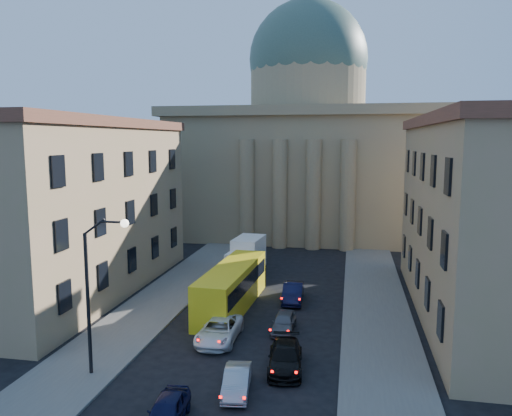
{
  "coord_description": "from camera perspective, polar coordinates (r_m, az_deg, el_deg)",
  "views": [
    {
      "loc": [
        6.38,
        -15.91,
        12.91
      ],
      "look_at": [
        -0.09,
        17.82,
        8.22
      ],
      "focal_mm": 35.0,
      "sensor_mm": 36.0,
      "label": 1
    }
  ],
  "objects": [
    {
      "name": "sidewalk_left",
      "position": [
        39.19,
        -12.36,
        -11.53
      ],
      "size": [
        5.0,
        60.0,
        0.15
      ],
      "primitive_type": "cube",
      "color": "#5D5A55",
      "rests_on": "ground"
    },
    {
      "name": "sidewalk_right",
      "position": [
        36.32,
        13.86,
        -13.16
      ],
      "size": [
        5.0,
        60.0,
        0.15
      ],
      "primitive_type": "cube",
      "color": "#5D5A55",
      "rests_on": "ground"
    },
    {
      "name": "church",
      "position": [
        71.67,
        5.8,
        6.91
      ],
      "size": [
        68.02,
        28.76,
        36.6
      ],
      "color": "#8A7255",
      "rests_on": "ground"
    },
    {
      "name": "building_left",
      "position": [
        44.88,
        -20.64,
        0.25
      ],
      "size": [
        11.6,
        26.6,
        14.7
      ],
      "color": "#9E7C5D",
      "rests_on": "ground"
    },
    {
      "name": "building_right",
      "position": [
        39.75,
        26.24,
        -0.97
      ],
      "size": [
        11.6,
        26.6,
        14.7
      ],
      "color": "#9E7C5D",
      "rests_on": "ground"
    },
    {
      "name": "street_lamp",
      "position": [
        28.43,
        -17.8,
        -8.17
      ],
      "size": [
        2.62,
        0.44,
        8.83
      ],
      "color": "black",
      "rests_on": "ground"
    },
    {
      "name": "car_left_near",
      "position": [
        24.87,
        -10.12,
        -21.86
      ],
      "size": [
        1.88,
        4.01,
        1.33
      ],
      "primitive_type": "imported",
      "rotation": [
        0.0,
        0.0,
        0.08
      ],
      "color": "black",
      "rests_on": "ground"
    },
    {
      "name": "car_right_near",
      "position": [
        27.18,
        -2.22,
        -19.15
      ],
      "size": [
        1.77,
        3.85,
        1.22
      ],
      "primitive_type": "imported",
      "rotation": [
        0.0,
        0.0,
        0.13
      ],
      "color": "#9A9DA1",
      "rests_on": "ground"
    },
    {
      "name": "car_left_mid",
      "position": [
        33.3,
        -4.22,
        -13.75
      ],
      "size": [
        2.36,
        5.1,
        1.42
      ],
      "primitive_type": "imported",
      "rotation": [
        0.0,
        0.0,
        0.0
      ],
      "color": "white",
      "rests_on": "ground"
    },
    {
      "name": "car_right_mid",
      "position": [
        29.57,
        3.37,
        -16.68
      ],
      "size": [
        2.37,
        4.85,
        1.36
      ],
      "primitive_type": "imported",
      "rotation": [
        0.0,
        0.0,
        0.1
      ],
      "color": "black",
      "rests_on": "ground"
    },
    {
      "name": "car_right_far",
      "position": [
        34.81,
        3.19,
        -12.89
      ],
      "size": [
        1.49,
        3.71,
        1.26
      ],
      "primitive_type": "imported",
      "rotation": [
        0.0,
        0.0,
        0.0
      ],
      "color": "#55555B",
      "rests_on": "ground"
    },
    {
      "name": "car_right_distant",
      "position": [
        40.81,
        4.25,
        -9.6
      ],
      "size": [
        1.76,
        4.55,
        1.48
      ],
      "primitive_type": "imported",
      "rotation": [
        0.0,
        0.0,
        0.04
      ],
      "color": "black",
      "rests_on": "ground"
    },
    {
      "name": "city_bus",
      "position": [
        38.95,
        -2.77,
        -8.87
      ],
      "size": [
        3.23,
        11.75,
        3.28
      ],
      "rotation": [
        0.0,
        0.0,
        -0.05
      ],
      "color": "yellow",
      "rests_on": "ground"
    },
    {
      "name": "box_truck",
      "position": [
        48.76,
        -1.13,
        -5.64
      ],
      "size": [
        2.91,
        6.34,
        3.39
      ],
      "rotation": [
        0.0,
        0.0,
        -0.08
      ],
      "color": "white",
      "rests_on": "ground"
    }
  ]
}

